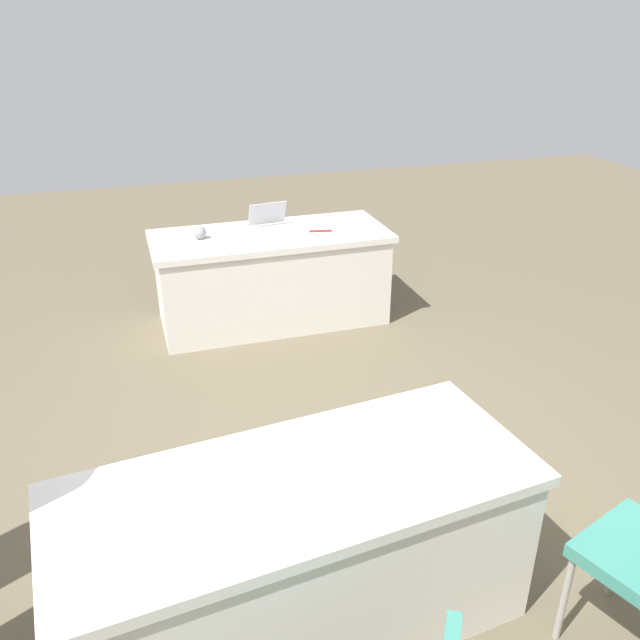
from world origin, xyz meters
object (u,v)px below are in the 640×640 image
at_px(table_foreground, 272,277).
at_px(yarn_ball, 200,232).
at_px(table_mid_left, 299,554).
at_px(laptop_silver, 272,225).
at_px(scissors_red, 320,231).

bearing_deg(table_foreground, yarn_ball, -2.97).
height_order(table_foreground, yarn_ball, yarn_ball).
relative_size(table_mid_left, laptop_silver, 5.57).
height_order(table_foreground, scissors_red, scissors_red).
relative_size(table_foreground, yarn_ball, 18.31).
bearing_deg(table_foreground, scissors_red, 169.93).
height_order(table_foreground, table_mid_left, same).
relative_size(table_foreground, laptop_silver, 5.37).
distance_m(table_mid_left, laptop_silver, 3.12).
relative_size(table_foreground, scissors_red, 10.47).
height_order(laptop_silver, scissors_red, laptop_silver).
bearing_deg(table_foreground, laptop_silver, -112.81).
relative_size(yarn_ball, scissors_red, 0.57).
height_order(laptop_silver, yarn_ball, laptop_silver).
height_order(table_foreground, laptop_silver, laptop_silver).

